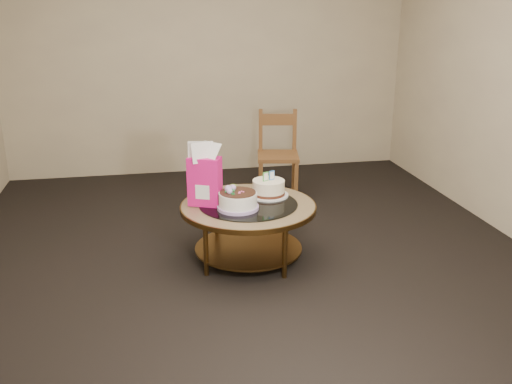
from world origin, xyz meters
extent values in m
plane|color=black|center=(0.00, 0.00, 0.00)|extent=(5.00, 5.00, 0.00)
cube|color=tan|center=(0.00, 2.50, 1.30)|extent=(4.50, 0.02, 2.60)
cube|color=tan|center=(0.00, -2.50, 1.30)|extent=(4.50, 0.02, 2.60)
cylinder|color=brown|center=(0.35, 0.20, 0.21)|extent=(0.04, 0.04, 0.42)
cylinder|color=brown|center=(-0.20, 0.35, 0.21)|extent=(0.04, 0.04, 0.42)
cylinder|color=brown|center=(-0.35, -0.20, 0.21)|extent=(0.04, 0.04, 0.42)
cylinder|color=brown|center=(0.20, -0.35, 0.21)|extent=(0.04, 0.04, 0.42)
cylinder|color=brown|center=(0.00, 0.00, 0.10)|extent=(0.82, 0.82, 0.02)
cylinder|color=brown|center=(0.00, 0.00, 0.43)|extent=(1.02, 1.02, 0.04)
cylinder|color=olive|center=(0.00, 0.00, 0.45)|extent=(1.00, 1.00, 0.01)
cylinder|color=black|center=(0.00, 0.00, 0.45)|extent=(0.74, 0.74, 0.01)
cylinder|color=#B694D2|center=(-0.09, -0.09, 0.47)|extent=(0.30, 0.30, 0.02)
cylinder|color=silver|center=(-0.09, -0.09, 0.52)|extent=(0.28, 0.28, 0.12)
cylinder|color=black|center=(-0.09, -0.09, 0.58)|extent=(0.26, 0.26, 0.01)
sphere|color=#B694D2|center=(-0.16, -0.07, 0.61)|extent=(0.06, 0.06, 0.06)
sphere|color=#B694D2|center=(-0.12, -0.04, 0.60)|extent=(0.05, 0.05, 0.05)
sphere|color=#B694D2|center=(-0.16, -0.11, 0.60)|extent=(0.04, 0.04, 0.04)
cone|color=#1D6F32|center=(-0.12, -0.08, 0.59)|extent=(0.04, 0.04, 0.03)
cone|color=#1D6F32|center=(-0.18, -0.09, 0.59)|extent=(0.04, 0.04, 0.03)
cone|color=#1D6F32|center=(-0.11, -0.02, 0.59)|extent=(0.04, 0.03, 0.03)
cone|color=#1D6F32|center=(-0.13, -0.13, 0.59)|extent=(0.04, 0.04, 0.03)
cylinder|color=white|center=(0.19, 0.15, 0.46)|extent=(0.31, 0.31, 0.01)
cylinder|color=#451F13|center=(0.19, 0.15, 0.48)|extent=(0.25, 0.25, 0.02)
cylinder|color=white|center=(0.19, 0.15, 0.54)|extent=(0.25, 0.25, 0.09)
cube|color=#4CB34D|center=(0.16, 0.14, 0.62)|extent=(0.05, 0.03, 0.07)
cube|color=white|center=(0.16, 0.14, 0.62)|extent=(0.04, 0.03, 0.06)
cube|color=#3E80D3|center=(0.21, 0.16, 0.62)|extent=(0.05, 0.03, 0.07)
cube|color=white|center=(0.21, 0.16, 0.62)|extent=(0.04, 0.03, 0.06)
cube|color=#D31376|center=(-0.32, 0.04, 0.64)|extent=(0.27, 0.21, 0.36)
cube|color=silver|center=(-0.32, 0.04, 0.58)|extent=(0.15, 0.16, 0.11)
cube|color=tan|center=(-0.07, 0.24, 0.46)|extent=(0.12, 0.12, 0.01)
cylinder|color=gold|center=(-0.07, 0.24, 0.47)|extent=(0.11, 0.11, 0.01)
cylinder|color=olive|center=(-0.07, 0.24, 0.50)|extent=(0.06, 0.06, 0.06)
cylinder|color=black|center=(-0.07, 0.24, 0.54)|extent=(0.00, 0.00, 0.01)
cube|color=brown|center=(0.55, 1.39, 0.43)|extent=(0.47, 0.47, 0.04)
cube|color=brown|center=(0.35, 1.25, 0.22)|extent=(0.04, 0.04, 0.43)
cube|color=brown|center=(0.69, 1.19, 0.22)|extent=(0.04, 0.04, 0.43)
cube|color=brown|center=(0.41, 1.59, 0.22)|extent=(0.04, 0.04, 0.43)
cube|color=brown|center=(0.75, 1.52, 0.22)|extent=(0.04, 0.04, 0.43)
cube|color=brown|center=(0.41, 1.59, 0.65)|extent=(0.04, 0.04, 0.44)
cube|color=brown|center=(0.75, 1.52, 0.65)|extent=(0.04, 0.04, 0.44)
cube|color=brown|center=(0.58, 1.56, 0.76)|extent=(0.34, 0.09, 0.11)
camera|label=1|loc=(-0.70, -3.95, 1.90)|focal=40.00mm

